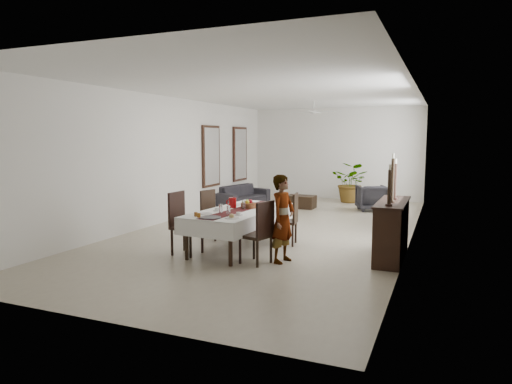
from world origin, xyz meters
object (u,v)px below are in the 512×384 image
(red_pitcher, at_px, (233,203))
(woman, at_px, (283,219))
(sofa, at_px, (243,194))
(sideboard_body, at_px, (392,231))
(dining_table_top, at_px, (240,211))

(red_pitcher, relative_size, woman, 0.13)
(red_pitcher, xyz_separation_m, sofa, (-2.23, 5.46, -0.56))
(woman, relative_size, sideboard_body, 0.91)
(sideboard_body, relative_size, sofa, 0.80)
(dining_table_top, xyz_separation_m, red_pitcher, (-0.24, 0.17, 0.14))
(red_pitcher, relative_size, sofa, 0.10)
(sideboard_body, height_order, sofa, sideboard_body)
(red_pitcher, height_order, woman, woman)
(woman, bearing_deg, sofa, 41.89)
(woman, bearing_deg, red_pitcher, 72.08)
(dining_table_top, distance_m, sideboard_body, 2.83)
(woman, height_order, sofa, woman)
(red_pitcher, xyz_separation_m, woman, (1.32, -0.77, -0.11))
(dining_table_top, bearing_deg, woman, -24.71)
(woman, height_order, sideboard_body, woman)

